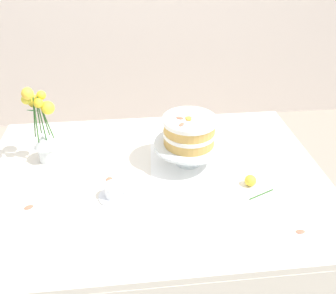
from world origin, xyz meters
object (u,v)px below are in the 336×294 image
(dining_table, at_px, (155,196))
(teacup, at_px, (114,192))
(layer_cake, at_px, (189,131))
(cake_stand, at_px, (189,146))
(flower_vase, at_px, (43,130))
(fallen_rose, at_px, (251,181))

(dining_table, bearing_deg, teacup, -149.77)
(layer_cake, relative_size, teacup, 1.87)
(dining_table, distance_m, layer_cake, 0.31)
(dining_table, bearing_deg, cake_stand, 32.90)
(cake_stand, height_order, flower_vase, flower_vase)
(flower_vase, bearing_deg, fallen_rose, -18.03)
(layer_cake, relative_size, fallen_rose, 2.00)
(fallen_rose, bearing_deg, layer_cake, 140.71)
(flower_vase, bearing_deg, teacup, -44.17)
(cake_stand, bearing_deg, teacup, -148.43)
(teacup, bearing_deg, flower_vase, 135.83)
(dining_table, xyz_separation_m, cake_stand, (0.15, 0.10, 0.17))
(cake_stand, height_order, layer_cake, layer_cake)
(cake_stand, relative_size, flower_vase, 0.82)
(teacup, bearing_deg, fallen_rose, 1.31)
(layer_cake, bearing_deg, fallen_rose, -39.29)
(dining_table, relative_size, flower_vase, 3.98)
(cake_stand, relative_size, fallen_rose, 2.66)
(layer_cake, xyz_separation_m, flower_vase, (-0.60, 0.09, -0.01))
(flower_vase, height_order, teacup, flower_vase)
(fallen_rose, bearing_deg, dining_table, 167.98)
(teacup, relative_size, fallen_rose, 1.07)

